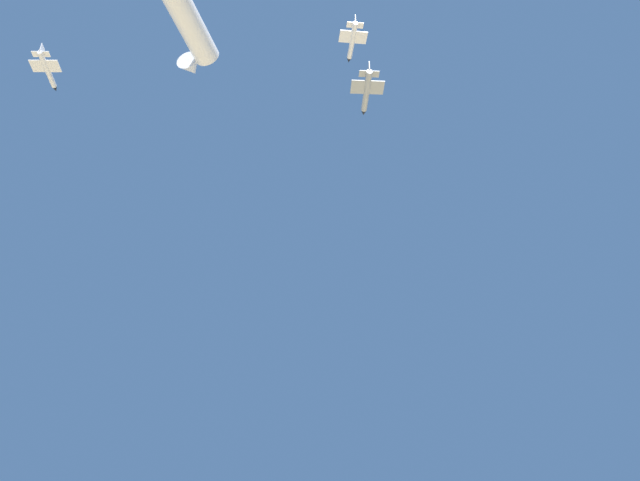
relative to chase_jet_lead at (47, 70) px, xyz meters
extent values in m
cone|color=white|center=(-32.66, -29.21, -8.94)|extent=(7.87, 7.72, 6.08)
cylinder|color=silver|center=(-0.07, 0.05, -0.02)|extent=(11.50, 8.70, 1.50)
cone|color=black|center=(6.07, -4.27, -0.02)|extent=(2.50, 2.38, 1.50)
cube|color=silver|center=(-1.29, 0.91, -0.22)|extent=(8.20, 9.08, 0.24)
cube|color=silver|center=(-4.57, 3.21, 1.93)|extent=(2.08, 1.54, 2.60)
cube|color=silver|center=(-4.57, 3.21, 0.18)|extent=(4.40, 5.08, 0.20)
cylinder|color=#999EA3|center=(-64.08, -62.17, -23.93)|extent=(11.74, 8.29, 1.50)
cone|color=black|center=(-57.77, -66.23, -23.93)|extent=(2.49, 2.34, 1.50)
cube|color=#999EA3|center=(-65.34, -61.36, -24.13)|extent=(8.03, 9.11, 0.24)
cube|color=#999EA3|center=(-68.71, -59.19, -21.98)|extent=(2.13, 1.47, 2.60)
cube|color=#999EA3|center=(-68.71, -59.19, -23.73)|extent=(4.28, 5.12, 0.20)
cylinder|color=silver|center=(-49.78, -69.97, 12.10)|extent=(12.03, 7.76, 1.50)
cone|color=black|center=(-43.27, -73.70, 12.10)|extent=(2.48, 2.30, 1.50)
cube|color=silver|center=(-51.08, -69.22, 11.90)|extent=(7.79, 9.13, 0.24)
cube|color=silver|center=(-54.55, -67.24, 14.05)|extent=(2.18, 1.37, 2.60)
cube|color=silver|center=(-54.55, -67.24, 12.30)|extent=(4.12, 5.16, 0.20)
camera|label=1|loc=(-159.62, 20.18, -147.60)|focal=39.88mm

